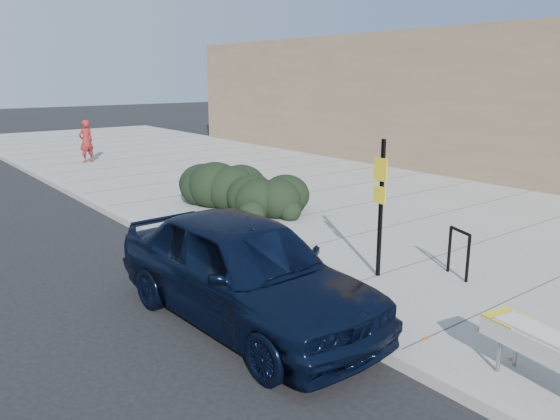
# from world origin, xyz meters

# --- Properties ---
(ground) EXTENTS (120.00, 120.00, 0.00)m
(ground) POSITION_xyz_m (0.00, 0.00, 0.00)
(ground) COLOR black
(ground) RESTS_ON ground
(sidewalk_near) EXTENTS (11.20, 50.00, 0.15)m
(sidewalk_near) POSITION_xyz_m (5.60, 5.00, 0.07)
(sidewalk_near) COLOR gray
(sidewalk_near) RESTS_ON ground
(curb_near) EXTENTS (0.22, 50.00, 0.17)m
(curb_near) POSITION_xyz_m (0.00, 5.00, 0.08)
(curb_near) COLOR #9E9E99
(curb_near) RESTS_ON ground
(building_near) EXTENTS (6.00, 36.00, 5.00)m
(building_near) POSITION_xyz_m (14.00, 3.00, 2.65)
(building_near) COLOR brown
(building_near) RESTS_ON sidewalk_near
(bike_rack) EXTENTS (0.24, 0.55, 0.85)m
(bike_rack) POSITION_xyz_m (2.94, -0.88, 0.66)
(bike_rack) COLOR black
(bike_rack) RESTS_ON sidewalk_near
(sign_post) EXTENTS (0.09, 0.28, 2.39)m
(sign_post) POSITION_xyz_m (1.87, 0.00, 1.52)
(sign_post) COLOR black
(sign_post) RESTS_ON sidewalk_near
(hedge) EXTENTS (2.38, 3.90, 1.37)m
(hedge) POSITION_xyz_m (2.89, 5.64, 0.84)
(hedge) COLOR black
(hedge) RESTS_ON sidewalk_near
(sedan_navy) EXTENTS (2.15, 4.88, 1.63)m
(sedan_navy) POSITION_xyz_m (-0.80, 0.21, 0.82)
(sedan_navy) COLOR black
(sedan_navy) RESTS_ON ground
(pedestrian) EXTENTS (0.70, 0.54, 1.69)m
(pedestrian) POSITION_xyz_m (2.31, 15.93, 1.00)
(pedestrian) COLOR maroon
(pedestrian) RESTS_ON sidewalk_near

